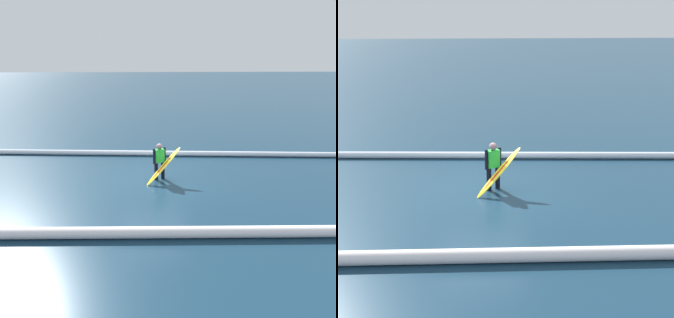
% 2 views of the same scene
% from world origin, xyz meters
% --- Properties ---
extents(ground_plane, '(168.77, 168.77, 0.00)m').
position_xyz_m(ground_plane, '(0.00, 0.00, 0.00)').
color(ground_plane, '#163348').
extents(surfer, '(0.48, 0.37, 1.40)m').
position_xyz_m(surfer, '(-0.30, 0.13, 0.78)').
color(surfer, black).
rests_on(surfer, ground_plane).
extents(surfboard, '(1.41, 0.95, 1.27)m').
position_xyz_m(surfboard, '(-0.44, 0.44, 0.62)').
color(surfboard, yellow).
rests_on(surfboard, ground_plane).
extents(wave_crest_foreground, '(23.08, 2.07, 0.24)m').
position_xyz_m(wave_crest_foreground, '(1.11, -3.01, 0.12)').
color(wave_crest_foreground, white).
rests_on(wave_crest_foreground, ground_plane).
extents(wave_crest_midground, '(25.22, 1.20, 0.31)m').
position_xyz_m(wave_crest_midground, '(1.67, 4.22, 0.15)').
color(wave_crest_midground, white).
rests_on(wave_crest_midground, ground_plane).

